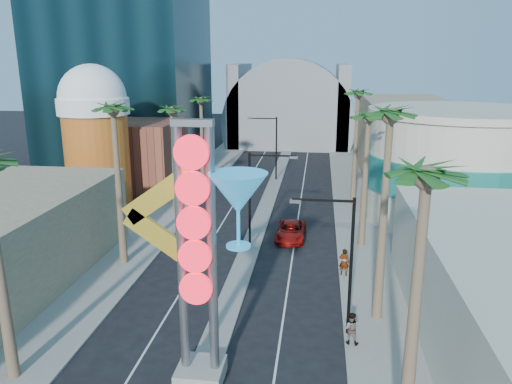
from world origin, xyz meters
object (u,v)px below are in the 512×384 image
Objects in this scene: neon_sign at (214,239)px; pedestrian_b at (351,328)px; pedestrian_a at (344,262)px; red_pickup at (291,231)px.

neon_sign is 6.97× the size of pedestrian_b.
neon_sign reaches higher than pedestrian_a.
pedestrian_b is (4.18, -16.03, 0.33)m from red_pickup.
red_pickup is 8.33m from pedestrian_a.
pedestrian_a is (4.18, -7.19, 0.41)m from red_pickup.
pedestrian_a reaches higher than pedestrian_b.
pedestrian_a reaches higher than red_pickup.
pedestrian_b is (6.48, 3.98, -6.26)m from neon_sign.
neon_sign reaches higher than pedestrian_b.
pedestrian_a is at bearing 63.16° from neon_sign.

